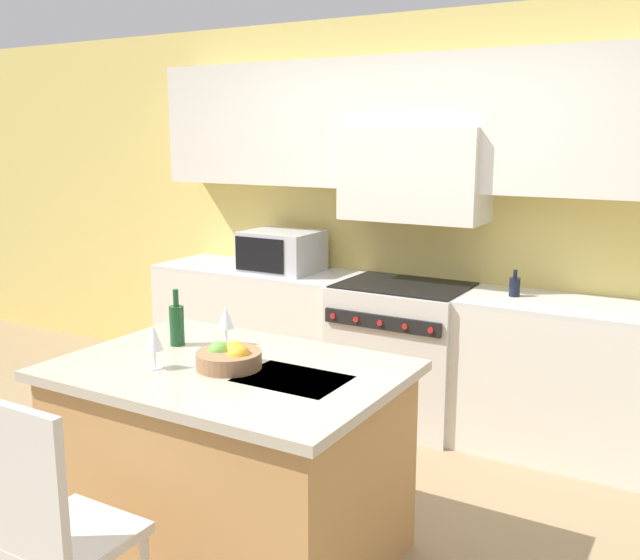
% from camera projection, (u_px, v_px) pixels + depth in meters
% --- Properties ---
extents(ground_plane, '(10.00, 10.00, 0.00)m').
position_uv_depth(ground_plane, '(263.00, 533.00, 3.47)').
color(ground_plane, '#997F5B').
extents(back_cabinetry, '(10.00, 0.46, 2.70)m').
position_uv_depth(back_cabinetry, '(422.00, 179.00, 4.76)').
color(back_cabinetry, '#DBC166').
rests_on(back_cabinetry, ground_plane).
extents(back_counter, '(3.93, 0.62, 0.93)m').
position_uv_depth(back_counter, '(403.00, 353.00, 4.78)').
color(back_counter, silver).
rests_on(back_counter, ground_plane).
extents(range_stove, '(0.86, 0.70, 0.94)m').
position_uv_depth(range_stove, '(402.00, 353.00, 4.77)').
color(range_stove, beige).
rests_on(range_stove, ground_plane).
extents(microwave, '(0.52, 0.45, 0.29)m').
position_uv_depth(microwave, '(282.00, 251.00, 5.14)').
color(microwave, '#B7B7BC').
rests_on(microwave, back_counter).
extents(kitchen_island, '(1.50, 1.05, 0.91)m').
position_uv_depth(kitchen_island, '(231.00, 460.00, 3.23)').
color(kitchen_island, '#B7844C').
rests_on(kitchen_island, ground_plane).
extents(island_chair, '(0.42, 0.40, 1.05)m').
position_uv_depth(island_chair, '(51.00, 524.00, 2.45)').
color(island_chair, beige).
rests_on(island_chair, ground_plane).
extents(wine_bottle, '(0.07, 0.07, 0.28)m').
position_uv_depth(wine_bottle, '(177.00, 324.00, 3.43)').
color(wine_bottle, '#194723').
rests_on(wine_bottle, kitchen_island).
extents(wine_glass_near, '(0.08, 0.08, 0.19)m').
position_uv_depth(wine_glass_near, '(154.00, 339.00, 3.08)').
color(wine_glass_near, white).
rests_on(wine_glass_near, kitchen_island).
extents(wine_glass_far, '(0.08, 0.08, 0.19)m').
position_uv_depth(wine_glass_far, '(226.00, 318.00, 3.42)').
color(wine_glass_far, white).
rests_on(wine_glass_far, kitchen_island).
extents(fruit_bowl, '(0.29, 0.29, 0.11)m').
position_uv_depth(fruit_bowl, '(230.00, 358.00, 3.10)').
color(fruit_bowl, '#996B47').
rests_on(fruit_bowl, kitchen_island).
extents(oil_bottle_on_counter, '(0.07, 0.07, 0.16)m').
position_uv_depth(oil_bottle_on_counter, '(515.00, 286.00, 4.35)').
color(oil_bottle_on_counter, black).
rests_on(oil_bottle_on_counter, back_counter).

